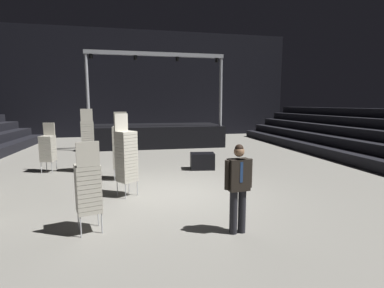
% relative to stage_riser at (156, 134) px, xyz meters
% --- Properties ---
extents(ground_plane, '(22.00, 30.00, 0.10)m').
position_rel_stage_riser_xyz_m(ground_plane, '(0.00, -9.50, -0.72)').
color(ground_plane, gray).
extents(arena_end_wall, '(22.00, 0.30, 8.00)m').
position_rel_stage_riser_xyz_m(arena_end_wall, '(0.00, 5.50, 3.33)').
color(arena_end_wall, black).
rests_on(arena_end_wall, ground_plane).
extents(stage_riser, '(7.66, 3.47, 5.19)m').
position_rel_stage_riser_xyz_m(stage_riser, '(0.00, 0.00, 0.00)').
color(stage_riser, black).
rests_on(stage_riser, ground_plane).
extents(man_with_tie, '(0.57, 0.27, 1.73)m').
position_rel_stage_riser_xyz_m(man_with_tie, '(0.64, -12.12, 0.31)').
color(man_with_tie, black).
rests_on(man_with_tie, ground_plane).
extents(chair_stack_front_left, '(0.55, 0.55, 1.79)m').
position_rel_stage_riser_xyz_m(chair_stack_front_left, '(-2.16, -11.49, 0.23)').
color(chair_stack_front_left, '#B2B5BA').
rests_on(chair_stack_front_left, ground_plane).
extents(chair_stack_mid_left, '(0.62, 0.62, 2.22)m').
position_rel_stage_riser_xyz_m(chair_stack_mid_left, '(-1.49, -9.37, 0.44)').
color(chair_stack_mid_left, '#B2B5BA').
rests_on(chair_stack_mid_left, ground_plane).
extents(chair_stack_mid_centre, '(0.51, 0.51, 2.31)m').
position_rel_stage_riser_xyz_m(chair_stack_mid_centre, '(-2.94, -6.25, 0.48)').
color(chair_stack_mid_centre, '#B2B5BA').
rests_on(chair_stack_mid_centre, ground_plane).
extents(chair_stack_rear_right, '(0.51, 0.51, 1.79)m').
position_rel_stage_riser_xyz_m(chair_stack_rear_right, '(-4.37, -6.02, 0.23)').
color(chair_stack_rear_right, '#B2B5BA').
rests_on(chair_stack_rear_right, ground_plane).
extents(chair_stack_rear_centre, '(0.48, 0.48, 2.22)m').
position_rel_stage_riser_xyz_m(chair_stack_rear_centre, '(-1.72, -7.62, 0.44)').
color(chair_stack_rear_centre, '#B2B5BA').
rests_on(chair_stack_rear_centre, ground_plane).
extents(equipment_road_case, '(0.97, 0.71, 0.62)m').
position_rel_stage_riser_xyz_m(equipment_road_case, '(1.25, -6.71, -0.36)').
color(equipment_road_case, black).
rests_on(equipment_road_case, ground_plane).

